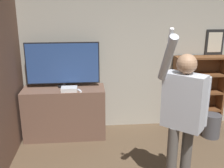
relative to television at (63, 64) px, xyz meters
The scene contains 8 objects.
wall_back 1.44m from the television, 10.45° to the left, with size 6.32×0.09×2.70m.
tv_ledge 0.86m from the television, 90.00° to the right, with size 1.40×0.55×0.89m.
television is the anchor object (origin of this frame).
game_console 0.46m from the television, 67.02° to the right, with size 0.27×0.19×0.07m.
remote_loose 0.56m from the television, 45.58° to the right, with size 0.08×0.14×0.02m.
bookshelf 2.48m from the television, ahead, with size 0.95×0.28×1.38m.
person 2.30m from the television, 48.39° to the right, with size 0.61×0.57×2.06m.
waste_bin 2.84m from the television, ahead, with size 0.30×0.30×0.42m.
Camera 1 is at (-0.97, -1.82, 2.27)m, focal length 42.00 mm.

